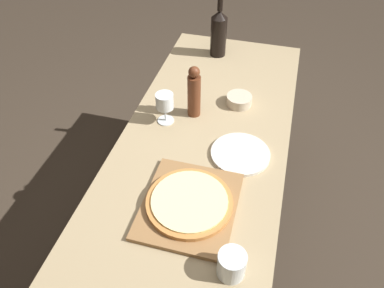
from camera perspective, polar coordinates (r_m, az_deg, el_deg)
name	(u,v)px	position (r m, az deg, el deg)	size (l,w,h in m)	color
ground_plane	(202,229)	(2.17, 1.56, -12.88)	(12.00, 12.00, 0.00)	#382D23
dining_table	(205,151)	(1.68, 1.96, -1.00)	(0.71, 1.72, 0.72)	#9E8966
cutting_board	(189,205)	(1.35, -0.39, -9.34)	(0.33, 0.38, 0.02)	olive
pizza	(189,202)	(1.34, -0.39, -8.81)	(0.31, 0.31, 0.02)	#BC7A3D
wine_bottle	(219,33)	(2.10, 4.08, 16.58)	(0.09, 0.09, 0.33)	black
pepper_mill	(194,93)	(1.65, 0.32, 7.82)	(0.06, 0.06, 0.25)	#5B2D19
wine_glass	(165,103)	(1.63, -4.18, 6.32)	(0.08, 0.08, 0.15)	silver
small_bowl	(239,100)	(1.78, 7.19, 6.66)	(0.12, 0.12, 0.05)	beige
drinking_tumbler	(232,264)	(1.19, 6.05, -17.78)	(0.09, 0.09, 0.09)	silver
dinner_plate	(240,154)	(1.54, 7.38, -1.48)	(0.24, 0.24, 0.01)	silver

